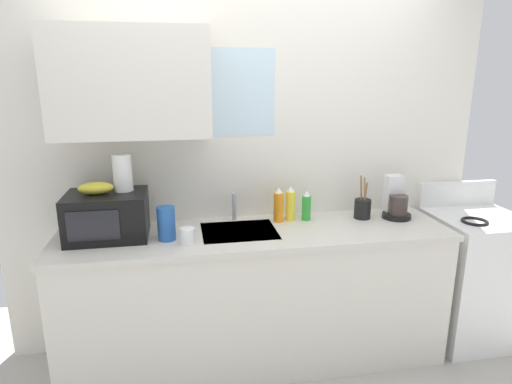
{
  "coord_description": "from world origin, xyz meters",
  "views": [
    {
      "loc": [
        -0.45,
        -2.49,
        1.83
      ],
      "look_at": [
        0.0,
        0.0,
        1.15
      ],
      "focal_mm": 30.45,
      "sensor_mm": 36.0,
      "label": 1
    }
  ],
  "objects_px": {
    "mug_white": "(187,236)",
    "coffee_maker": "(395,202)",
    "dish_soap_bottle_green": "(306,206)",
    "stove_range": "(472,276)",
    "dish_soap_bottle_orange": "(278,206)",
    "paper_towel_roll": "(123,173)",
    "microwave": "(107,216)",
    "banana_bunch": "(96,188)",
    "utensil_crock": "(363,208)",
    "dish_soap_bottle_yellow": "(290,204)",
    "cereal_canister": "(166,223)"
  },
  "relations": [
    {
      "from": "utensil_crock",
      "to": "coffee_maker",
      "type": "bearing_deg",
      "value": -2.84
    },
    {
      "from": "banana_bunch",
      "to": "mug_white",
      "type": "relative_size",
      "value": 2.11
    },
    {
      "from": "dish_soap_bottle_green",
      "to": "stove_range",
      "type": "bearing_deg",
      "value": -7.19
    },
    {
      "from": "coffee_maker",
      "to": "dish_soap_bottle_green",
      "type": "distance_m",
      "value": 0.61
    },
    {
      "from": "mug_white",
      "to": "coffee_maker",
      "type": "bearing_deg",
      "value": 10.03
    },
    {
      "from": "dish_soap_bottle_green",
      "to": "mug_white",
      "type": "relative_size",
      "value": 2.1
    },
    {
      "from": "mug_white",
      "to": "stove_range",
      "type": "bearing_deg",
      "value": 4.14
    },
    {
      "from": "stove_range",
      "to": "utensil_crock",
      "type": "relative_size",
      "value": 3.64
    },
    {
      "from": "coffee_maker",
      "to": "dish_soap_bottle_green",
      "type": "xyz_separation_m",
      "value": [
        -0.61,
        0.05,
        -0.01
      ]
    },
    {
      "from": "dish_soap_bottle_yellow",
      "to": "mug_white",
      "type": "height_order",
      "value": "dish_soap_bottle_yellow"
    },
    {
      "from": "stove_range",
      "to": "mug_white",
      "type": "height_order",
      "value": "stove_range"
    },
    {
      "from": "microwave",
      "to": "dish_soap_bottle_orange",
      "type": "distance_m",
      "value": 1.06
    },
    {
      "from": "dish_soap_bottle_orange",
      "to": "dish_soap_bottle_yellow",
      "type": "bearing_deg",
      "value": 10.03
    },
    {
      "from": "stove_range",
      "to": "microwave",
      "type": "height_order",
      "value": "microwave"
    },
    {
      "from": "banana_bunch",
      "to": "coffee_maker",
      "type": "height_order",
      "value": "banana_bunch"
    },
    {
      "from": "stove_range",
      "to": "microwave",
      "type": "xyz_separation_m",
      "value": [
        -2.44,
        0.04,
        0.58
      ]
    },
    {
      "from": "dish_soap_bottle_green",
      "to": "cereal_canister",
      "type": "bearing_deg",
      "value": -167.35
    },
    {
      "from": "mug_white",
      "to": "microwave",
      "type": "bearing_deg",
      "value": 157.61
    },
    {
      "from": "paper_towel_roll",
      "to": "microwave",
      "type": "bearing_deg",
      "value": -152.83
    },
    {
      "from": "stove_range",
      "to": "utensil_crock",
      "type": "distance_m",
      "value": 0.97
    },
    {
      "from": "dish_soap_bottle_orange",
      "to": "stove_range",
      "type": "bearing_deg",
      "value": -6.05
    },
    {
      "from": "mug_white",
      "to": "utensil_crock",
      "type": "height_order",
      "value": "utensil_crock"
    },
    {
      "from": "dish_soap_bottle_green",
      "to": "cereal_canister",
      "type": "relative_size",
      "value": 1.0
    },
    {
      "from": "microwave",
      "to": "cereal_canister",
      "type": "relative_size",
      "value": 2.31
    },
    {
      "from": "stove_range",
      "to": "coffee_maker",
      "type": "xyz_separation_m",
      "value": [
        -0.58,
        0.1,
        0.55
      ]
    },
    {
      "from": "stove_range",
      "to": "coffee_maker",
      "type": "bearing_deg",
      "value": 169.75
    },
    {
      "from": "dish_soap_bottle_yellow",
      "to": "mug_white",
      "type": "bearing_deg",
      "value": -155.99
    },
    {
      "from": "coffee_maker",
      "to": "dish_soap_bottle_yellow",
      "type": "height_order",
      "value": "coffee_maker"
    },
    {
      "from": "cereal_canister",
      "to": "coffee_maker",
      "type": "bearing_deg",
      "value": 5.94
    },
    {
      "from": "stove_range",
      "to": "paper_towel_roll",
      "type": "distance_m",
      "value": 2.48
    },
    {
      "from": "coffee_maker",
      "to": "dish_soap_bottle_green",
      "type": "relative_size",
      "value": 1.4
    },
    {
      "from": "microwave",
      "to": "dish_soap_bottle_yellow",
      "type": "relative_size",
      "value": 1.97
    },
    {
      "from": "stove_range",
      "to": "mug_white",
      "type": "bearing_deg",
      "value": -175.86
    },
    {
      "from": "paper_towel_roll",
      "to": "coffee_maker",
      "type": "xyz_separation_m",
      "value": [
        1.76,
        0.01,
        -0.28
      ]
    },
    {
      "from": "coffee_maker",
      "to": "mug_white",
      "type": "bearing_deg",
      "value": -169.97
    },
    {
      "from": "stove_range",
      "to": "dish_soap_bottle_orange",
      "type": "xyz_separation_m",
      "value": [
        -1.38,
        0.15,
        0.55
      ]
    },
    {
      "from": "microwave",
      "to": "dish_soap_bottle_green",
      "type": "bearing_deg",
      "value": 4.83
    },
    {
      "from": "dish_soap_bottle_green",
      "to": "coffee_maker",
      "type": "bearing_deg",
      "value": -4.26
    },
    {
      "from": "paper_towel_roll",
      "to": "mug_white",
      "type": "xyz_separation_m",
      "value": [
        0.36,
        -0.24,
        -0.33
      ]
    },
    {
      "from": "utensil_crock",
      "to": "banana_bunch",
      "type": "bearing_deg",
      "value": -177.62
    },
    {
      "from": "banana_bunch",
      "to": "dish_soap_bottle_yellow",
      "type": "xyz_separation_m",
      "value": [
        1.19,
        0.12,
        -0.2
      ]
    },
    {
      "from": "microwave",
      "to": "dish_soap_bottle_yellow",
      "type": "height_order",
      "value": "microwave"
    },
    {
      "from": "stove_range",
      "to": "banana_bunch",
      "type": "height_order",
      "value": "banana_bunch"
    },
    {
      "from": "dish_soap_bottle_green",
      "to": "mug_white",
      "type": "xyz_separation_m",
      "value": [
        -0.79,
        -0.29,
        -0.05
      ]
    },
    {
      "from": "dish_soap_bottle_orange",
      "to": "paper_towel_roll",
      "type": "bearing_deg",
      "value": -177.01
    },
    {
      "from": "microwave",
      "to": "cereal_canister",
      "type": "bearing_deg",
      "value": -16.13
    },
    {
      "from": "coffee_maker",
      "to": "dish_soap_bottle_orange",
      "type": "distance_m",
      "value": 0.8
    },
    {
      "from": "cereal_canister",
      "to": "mug_white",
      "type": "relative_size",
      "value": 2.1
    },
    {
      "from": "dish_soap_bottle_green",
      "to": "mug_white",
      "type": "distance_m",
      "value": 0.85
    },
    {
      "from": "banana_bunch",
      "to": "dish_soap_bottle_yellow",
      "type": "height_order",
      "value": "banana_bunch"
    }
  ]
}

